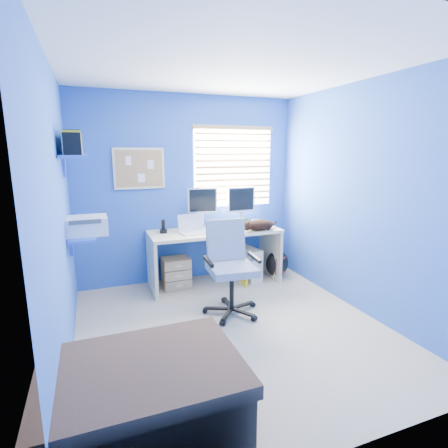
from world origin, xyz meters
name	(u,v)px	position (x,y,z in m)	size (l,w,h in m)	color
floor	(233,329)	(0.00, 0.00, 0.00)	(3.00, 3.20, 0.00)	#C6B09B
ceiling	(235,65)	(0.00, 0.00, 2.50)	(3.00, 3.20, 0.00)	white
wall_back	(189,190)	(0.00, 1.60, 1.25)	(3.00, 0.01, 2.50)	#2F5FAC
wall_front	(351,253)	(0.00, -1.60, 1.25)	(3.00, 0.01, 2.50)	#2F5FAC
wall_left	(59,218)	(-1.50, 0.00, 1.25)	(0.01, 3.20, 2.50)	#2F5FAC
wall_right	(361,199)	(1.50, 0.00, 1.25)	(0.01, 3.20, 2.50)	#2F5FAC
desk	(215,257)	(0.25, 1.26, 0.37)	(1.73, 0.65, 0.74)	beige
laptop	(194,225)	(-0.06, 1.18, 0.85)	(0.33, 0.26, 0.22)	silver
monitor_left	(202,207)	(0.16, 1.52, 1.01)	(0.40, 0.12, 0.54)	silver
monitor_right	(241,206)	(0.70, 1.43, 1.01)	(0.40, 0.12, 0.54)	silver
phone	(163,226)	(-0.41, 1.35, 0.82)	(0.09, 0.11, 0.17)	black
mug	(245,222)	(0.74, 1.35, 0.79)	(0.10, 0.09, 0.10)	#3D8643
cd_spindle	(255,222)	(0.91, 1.38, 0.78)	(0.13, 0.13, 0.07)	silver
cat	(259,225)	(0.80, 1.04, 0.81)	(0.40, 0.21, 0.14)	black
tower_pc	(248,264)	(0.74, 1.23, 0.23)	(0.19, 0.44, 0.45)	beige
drawer_boxes	(176,272)	(-0.28, 1.30, 0.20)	(0.35, 0.28, 0.41)	tan
yellow_book	(245,277)	(0.60, 1.03, 0.12)	(0.03, 0.17, 0.24)	yellow
backpack	(277,264)	(1.16, 1.17, 0.19)	(0.33, 0.25, 0.39)	black
bed_corner	(144,405)	(-1.04, -1.11, 0.27)	(1.12, 0.80, 0.54)	brown
office_chair	(230,279)	(0.12, 0.38, 0.38)	(0.64, 0.64, 1.02)	black
window_blinds	(234,167)	(0.65, 1.57, 1.55)	(1.15, 0.05, 1.10)	white
corkboard	(139,168)	(-0.65, 1.58, 1.55)	(0.64, 0.02, 0.52)	beige
wall_shelves	(79,186)	(-1.35, 0.75, 1.43)	(0.42, 0.90, 1.05)	blue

